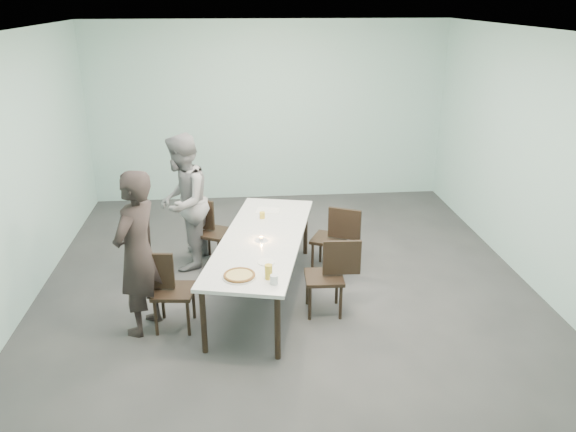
{
  "coord_description": "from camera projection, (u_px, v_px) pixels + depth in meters",
  "views": [
    {
      "loc": [
        -0.55,
        -5.94,
        3.35
      ],
      "look_at": [
        0.0,
        -0.01,
        1.0
      ],
      "focal_mm": 35.0,
      "sensor_mm": 36.0,
      "label": 1
    }
  ],
  "objects": [
    {
      "name": "ground",
      "position": [
        288.0,
        292.0,
        6.78
      ],
      "size": [
        7.0,
        7.0,
        0.0
      ],
      "primitive_type": "plane",
      "color": "#333335",
      "rests_on": "ground"
    },
    {
      "name": "room_shell",
      "position": [
        288.0,
        127.0,
        6.04
      ],
      "size": [
        6.02,
        7.02,
        3.01
      ],
      "color": "#AAD7D1",
      "rests_on": "ground"
    },
    {
      "name": "table",
      "position": [
        262.0,
        242.0,
        6.48
      ],
      "size": [
        1.48,
        2.74,
        0.75
      ],
      "rotation": [
        0.0,
        0.0,
        -0.23
      ],
      "color": "white",
      "rests_on": "ground"
    },
    {
      "name": "chair_near_left",
      "position": [
        166.0,
        285.0,
        5.91
      ],
      "size": [
        0.63,
        0.46,
        0.87
      ],
      "rotation": [
        0.0,
        0.0,
        -0.1
      ],
      "color": "black",
      "rests_on": "ground"
    },
    {
      "name": "chair_far_left",
      "position": [
        208.0,
        227.0,
        7.4
      ],
      "size": [
        0.65,
        0.57,
        0.87
      ],
      "rotation": [
        0.0,
        0.0,
        -0.48
      ],
      "color": "black",
      "rests_on": "ground"
    },
    {
      "name": "chair_near_right",
      "position": [
        331.0,
        272.0,
        6.2
      ],
      "size": [
        0.62,
        0.44,
        0.87
      ],
      "rotation": [
        0.0,
        0.0,
        3.09
      ],
      "color": "black",
      "rests_on": "ground"
    },
    {
      "name": "chair_far_right",
      "position": [
        336.0,
        235.0,
        7.15
      ],
      "size": [
        0.65,
        0.56,
        0.87
      ],
      "rotation": [
        0.0,
        0.0,
        2.69
      ],
      "color": "black",
      "rests_on": "ground"
    },
    {
      "name": "diner_near",
      "position": [
        138.0,
        254.0,
        5.74
      ],
      "size": [
        0.66,
        0.77,
        1.77
      ],
      "primitive_type": "imported",
      "rotation": [
        0.0,
        0.0,
        -2.01
      ],
      "color": "black",
      "rests_on": "ground"
    },
    {
      "name": "diner_far",
      "position": [
        183.0,
        202.0,
        7.16
      ],
      "size": [
        0.81,
        0.96,
        1.77
      ],
      "primitive_type": "imported",
      "rotation": [
        0.0,
        0.0,
        -1.75
      ],
      "color": "gray",
      "rests_on": "ground"
    },
    {
      "name": "pizza",
      "position": [
        239.0,
        275.0,
        5.54
      ],
      "size": [
        0.34,
        0.34,
        0.04
      ],
      "color": "white",
      "rests_on": "table"
    },
    {
      "name": "side_plate",
      "position": [
        266.0,
        262.0,
        5.85
      ],
      "size": [
        0.18,
        0.18,
        0.01
      ],
      "primitive_type": "cylinder",
      "color": "white",
      "rests_on": "table"
    },
    {
      "name": "beer_glass",
      "position": [
        269.0,
        272.0,
        5.49
      ],
      "size": [
        0.08,
        0.08,
        0.15
      ],
      "primitive_type": "cylinder",
      "color": "gold",
      "rests_on": "table"
    },
    {
      "name": "water_tumbler",
      "position": [
        274.0,
        279.0,
        5.41
      ],
      "size": [
        0.08,
        0.08,
        0.09
      ],
      "primitive_type": "cylinder",
      "color": "silver",
      "rests_on": "table"
    },
    {
      "name": "tealight",
      "position": [
        261.0,
        239.0,
        6.37
      ],
      "size": [
        0.06,
        0.06,
        0.05
      ],
      "color": "silver",
      "rests_on": "table"
    },
    {
      "name": "amber_tumbler",
      "position": [
        262.0,
        215.0,
        7.0
      ],
      "size": [
        0.07,
        0.07,
        0.08
      ],
      "primitive_type": "cylinder",
      "color": "gold",
      "rests_on": "table"
    },
    {
      "name": "menu",
      "position": [
        268.0,
        210.0,
        7.26
      ],
      "size": [
        0.34,
        0.28,
        0.01
      ],
      "primitive_type": "cube",
      "rotation": [
        0.0,
        0.0,
        -0.23
      ],
      "color": "silver",
      "rests_on": "table"
    }
  ]
}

